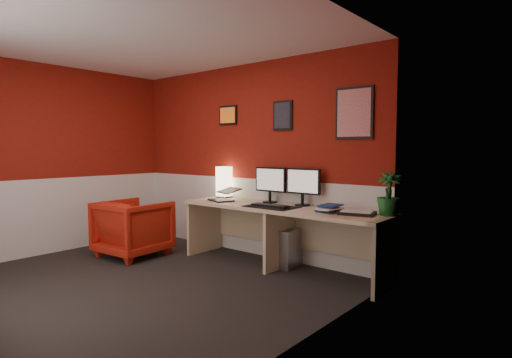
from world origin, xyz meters
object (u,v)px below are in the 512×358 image
object	(u,v)px
desk	(280,238)
laptop	(221,192)
armchair	(133,228)
monitor_left	(270,179)
potted_plant	(389,194)
shoji_lamp	(224,183)
pc_tower	(290,247)
monitor_right	(303,181)
zen_tray	(357,213)

from	to	relation	value
desk	laptop	distance (m)	1.01
armchair	desk	bearing A→B (deg)	-162.51
laptop	monitor_left	world-z (taller)	monitor_left
desk	monitor_left	xyz separation A→B (m)	(-0.31, 0.20, 0.66)
desk	potted_plant	size ratio (longest dim) A/B	5.98
laptop	armchair	size ratio (longest dim) A/B	0.41
shoji_lamp	laptop	size ratio (longest dim) A/B	1.21
desk	shoji_lamp	distance (m)	1.27
monitor_left	armchair	xyz separation A→B (m)	(-1.52, -0.94, -0.66)
monitor_left	pc_tower	distance (m)	0.86
shoji_lamp	potted_plant	world-z (taller)	potted_plant
monitor_left	monitor_right	distance (m)	0.46
shoji_lamp	armchair	size ratio (longest dim) A/B	0.50
armchair	laptop	bearing A→B (deg)	-149.39
shoji_lamp	monitor_left	world-z (taller)	monitor_left
monitor_left	pc_tower	world-z (taller)	monitor_left
laptop	zen_tray	world-z (taller)	laptop
monitor_right	potted_plant	xyz separation A→B (m)	(1.05, -0.05, -0.07)
monitor_right	potted_plant	size ratio (longest dim) A/B	1.33
monitor_right	armchair	distance (m)	2.30
shoji_lamp	zen_tray	size ratio (longest dim) A/B	1.14
monitor_right	monitor_left	bearing A→B (deg)	-176.75
desk	shoji_lamp	bearing A→B (deg)	168.61
zen_tray	armchair	bearing A→B (deg)	-164.71
laptop	armchair	xyz separation A→B (m)	(-0.94, -0.66, -0.48)
pc_tower	armchair	bearing A→B (deg)	-160.47
desk	laptop	size ratio (longest dim) A/B	7.88
desk	monitor_left	bearing A→B (deg)	146.91
desk	shoji_lamp	size ratio (longest dim) A/B	6.50
shoji_lamp	potted_plant	bearing A→B (deg)	-1.10
shoji_lamp	monitor_left	size ratio (longest dim) A/B	0.69
pc_tower	armchair	size ratio (longest dim) A/B	0.56
monitor_left	potted_plant	bearing A→B (deg)	-0.71
zen_tray	shoji_lamp	bearing A→B (deg)	174.41
shoji_lamp	zen_tray	bearing A→B (deg)	-5.59
desk	monitor_right	distance (m)	0.71
desk	zen_tray	bearing A→B (deg)	1.37
potted_plant	shoji_lamp	bearing A→B (deg)	178.90
monitor_right	potted_plant	bearing A→B (deg)	-2.45
desk	zen_tray	world-z (taller)	zen_tray
laptop	potted_plant	world-z (taller)	potted_plant
shoji_lamp	monitor_right	xyz separation A→B (m)	(1.27, 0.00, 0.09)
monitor_right	pc_tower	xyz separation A→B (m)	(-0.14, -0.05, -0.80)
zen_tray	pc_tower	bearing A→B (deg)	170.46
potted_plant	armchair	distance (m)	3.22
shoji_lamp	armchair	bearing A→B (deg)	-126.58
desk	monitor_right	bearing A→B (deg)	55.27
shoji_lamp	monitor_left	xyz separation A→B (m)	(0.81, -0.03, 0.09)
monitor_right	armchair	bearing A→B (deg)	-154.15
desk	monitor_right	xyz separation A→B (m)	(0.16, 0.22, 0.66)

